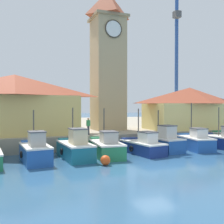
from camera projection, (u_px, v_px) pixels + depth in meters
ground_plane at (155, 168)px, 17.27m from camera, size 300.00×300.00×0.00m
quay_wharf at (68, 127)px, 43.54m from camera, size 120.00×40.00×1.36m
fishing_boat_left_inner at (35, 151)px, 18.99m from camera, size 2.14×4.36×3.80m
fishing_boat_mid_left at (75, 148)px, 20.30m from camera, size 2.18×4.85×3.96m
fishing_boat_center at (106, 147)px, 21.33m from camera, size 2.37×5.02×3.91m
fishing_boat_mid_right at (143, 146)px, 22.46m from camera, size 2.49×4.82×3.88m
fishing_boat_right_inner at (162, 142)px, 23.89m from camera, size 2.42×4.57×3.72m
fishing_boat_right_outer at (194, 142)px, 24.70m from camera, size 2.57×4.70×4.41m
clock_tower at (108, 57)px, 30.62m from camera, size 3.91×3.91×17.79m
warehouse_left at (15, 104)px, 25.17m from camera, size 12.06×6.09×5.78m
warehouse_right at (190, 108)px, 32.00m from camera, size 10.92×5.52×5.02m
port_crane_near at (176, 75)px, 42.07m from camera, size 4.23×6.12×20.43m
mooring_buoy at (105, 160)px, 18.04m from camera, size 0.69×0.69×0.69m
dock_worker_near_tower at (88, 126)px, 24.87m from camera, size 0.34×0.22×1.62m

